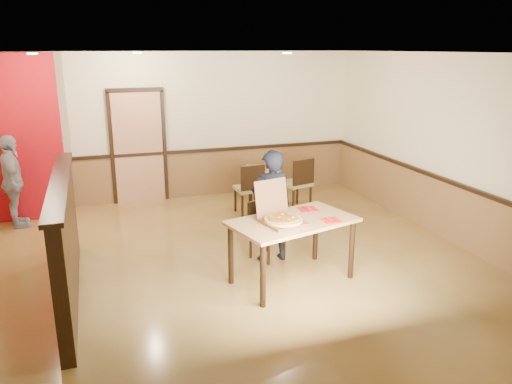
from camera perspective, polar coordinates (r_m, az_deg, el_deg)
floor at (r=6.86m, az=-3.12°, el=-8.53°), size 7.00×7.00×0.00m
ceiling at (r=6.23m, az=-3.53°, el=15.58°), size 7.00×7.00×0.00m
wall_back at (r=9.76m, az=-8.73°, el=7.38°), size 7.00×0.00×7.00m
wall_right at (r=8.03m, az=21.66°, el=4.54°), size 0.00×7.00×7.00m
wainscot_back at (r=9.92m, az=-8.47°, el=1.93°), size 7.00×0.04×0.90m
chair_rail_back at (r=9.80m, az=-8.56°, el=4.57°), size 7.00×0.06×0.06m
wainscot_right at (r=8.23m, az=20.82°, el=-1.95°), size 0.04×7.00×0.90m
chair_rail_right at (r=8.10m, az=21.04°, el=1.20°), size 0.06×7.00×0.06m
back_door at (r=9.68m, az=-13.28°, el=4.96°), size 0.90×0.06×2.10m
booth_partition at (r=6.21m, az=-20.88°, el=-4.97°), size 0.20×3.10×1.44m
red_accent_panel at (r=9.23m, az=-26.26°, el=5.40°), size 1.60×0.20×2.78m
spot_a at (r=7.85m, az=-24.19°, el=14.22°), size 0.14×0.14×0.02m
spot_b at (r=8.56m, az=-13.41°, el=15.21°), size 0.14×0.14×0.02m
spot_c at (r=8.10m, az=3.59°, el=15.57°), size 0.14×0.14×0.02m
main_table at (r=6.22m, az=4.19°, el=-4.15°), size 1.70×1.24×0.82m
diner_chair at (r=7.00m, az=0.96°, el=-3.99°), size 0.56×0.56×0.82m
side_chair_left at (r=8.76m, az=-0.68°, el=0.57°), size 0.48×0.48×0.92m
side_chair_right at (r=9.07m, az=4.84°, el=1.19°), size 0.58×0.58×0.96m
side_table at (r=9.47m, az=0.76°, el=1.75°), size 0.79×0.79×0.67m
diner at (r=6.79m, az=1.74°, el=-1.65°), size 0.58×0.38×1.57m
passerby at (r=9.00m, az=-26.03°, el=1.04°), size 0.52×0.95×1.54m
pizza_box at (r=6.06m, az=2.88°, el=-2.95°), size 0.57×0.63×0.48m
pizza at (r=6.02m, az=3.15°, el=-3.19°), size 0.51×0.51×0.03m
napkin_near at (r=6.21m, az=8.57°, el=-3.21°), size 0.23×0.23×0.01m
napkin_far at (r=6.59m, az=5.95°, el=-1.96°), size 0.25×0.25×0.01m
condiment at (r=9.28m, az=1.14°, el=2.96°), size 0.05×0.05×0.14m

